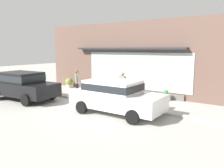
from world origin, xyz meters
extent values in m
plane|color=#B2AFA8|center=(0.00, 0.00, 0.00)|extent=(60.00, 60.00, 0.00)
cube|color=#B2B2AD|center=(0.00, -0.20, 0.06)|extent=(14.00, 0.24, 0.12)
cube|color=brown|center=(0.00, 3.20, 2.39)|extent=(14.00, 0.36, 4.79)
cube|color=#ADBCB7|center=(0.64, 3.00, 1.60)|extent=(7.41, 0.03, 2.38)
cube|color=#232833|center=(0.00, 2.85, 3.04)|extent=(8.01, 0.56, 0.12)
cube|color=#605E59|center=(0.00, 2.98, 0.18)|extent=(7.81, 0.20, 0.36)
cylinder|color=#B2B2B7|center=(0.08, 0.58, 0.03)|extent=(0.36, 0.36, 0.06)
cylinder|color=#B2B2B7|center=(0.08, 0.58, 0.38)|extent=(0.24, 0.24, 0.65)
sphere|color=#B2B2B7|center=(0.08, 0.58, 0.79)|extent=(0.28, 0.28, 0.28)
cylinder|color=#B2B2B7|center=(-0.08, 0.58, 0.42)|extent=(0.10, 0.09, 0.09)
cylinder|color=#B2B2B7|center=(0.24, 0.58, 0.42)|extent=(0.10, 0.09, 0.09)
cylinder|color=#B2B2B7|center=(0.08, 0.42, 0.42)|extent=(0.09, 0.10, 0.09)
cylinder|color=#9E9384|center=(0.72, 1.13, 0.41)|extent=(0.12, 0.12, 0.83)
cylinder|color=#9E9384|center=(0.86, 1.17, 0.41)|extent=(0.12, 0.12, 0.83)
cube|color=#9E9384|center=(0.79, 1.15, 1.14)|extent=(0.33, 0.28, 0.62)
sphere|color=#A37556|center=(0.79, 1.15, 1.57)|extent=(0.22, 0.22, 0.22)
cylinder|color=#9E9384|center=(0.61, 1.09, 1.16)|extent=(0.08, 0.08, 0.59)
cylinder|color=#9E9384|center=(0.98, 1.21, 1.16)|extent=(0.08, 0.08, 0.59)
cube|color=#846647|center=(0.52, 1.08, 0.88)|extent=(0.26, 0.17, 0.28)
cylinder|color=#232328|center=(-2.29, 0.61, 0.42)|extent=(0.12, 0.12, 0.83)
cylinder|color=#232328|center=(-2.22, 0.47, 0.42)|extent=(0.12, 0.12, 0.83)
cube|color=#9E9384|center=(-2.26, 0.54, 1.14)|extent=(0.31, 0.35, 0.62)
sphere|color=brown|center=(-2.26, 0.54, 1.58)|extent=(0.23, 0.23, 0.23)
cylinder|color=#9E9384|center=(-2.35, 0.71, 1.16)|extent=(0.08, 0.08, 0.59)
cylinder|color=#9E9384|center=(-2.16, 0.37, 1.16)|extent=(0.08, 0.08, 0.59)
cube|color=white|center=(2.02, -1.32, 0.66)|extent=(4.41, 1.85, 0.73)
cube|color=white|center=(1.80, -1.32, 1.28)|extent=(2.43, 1.69, 0.58)
cube|color=#1E2328|center=(1.80, -1.32, 1.28)|extent=(2.47, 1.71, 0.32)
cylinder|color=black|center=(3.38, -0.38, 0.30)|extent=(0.60, 0.18, 0.60)
cylinder|color=black|center=(3.39, -2.25, 0.30)|extent=(0.60, 0.18, 0.60)
cylinder|color=black|center=(0.65, -0.39, 0.30)|extent=(0.60, 0.18, 0.60)
cylinder|color=black|center=(0.66, -2.26, 0.30)|extent=(0.60, 0.18, 0.60)
cube|color=black|center=(-4.12, -2.07, 0.70)|extent=(4.47, 2.09, 0.75)
cube|color=black|center=(-4.34, -2.08, 1.34)|extent=(2.50, 1.83, 0.61)
cube|color=#1E2328|center=(-4.34, -2.08, 1.34)|extent=(2.54, 1.85, 0.34)
cylinder|color=black|center=(-2.82, -1.05, 0.33)|extent=(0.66, 0.22, 0.65)
cylinder|color=black|center=(-2.71, -2.93, 0.33)|extent=(0.66, 0.22, 0.65)
cylinder|color=black|center=(-5.53, -1.21, 0.33)|extent=(0.66, 0.22, 0.65)
cylinder|color=#B7B2A3|center=(-2.59, 2.42, 0.12)|extent=(0.42, 0.42, 0.25)
sphere|color=olive|center=(-2.59, 2.42, 0.47)|extent=(0.54, 0.54, 0.54)
cylinder|color=#B7B2A3|center=(-0.65, 2.39, 0.12)|extent=(0.35, 0.35, 0.24)
sphere|color=#4C934C|center=(-0.65, 2.39, 0.46)|extent=(0.52, 0.52, 0.52)
cylinder|color=#9E6042|center=(2.99, 2.37, 0.20)|extent=(0.25, 0.25, 0.39)
sphere|color=#3D8442|center=(2.99, 2.37, 0.52)|extent=(0.31, 0.31, 0.31)
cylinder|color=#B7B2A3|center=(-4.96, 2.51, 0.13)|extent=(0.47, 0.47, 0.26)
sphere|color=olive|center=(-4.96, 2.51, 0.47)|extent=(0.59, 0.59, 0.59)
sphere|color=#E5C64C|center=(-4.84, 2.60, 0.63)|extent=(0.13, 0.13, 0.13)
sphere|color=#DB4C7A|center=(-5.04, 2.58, 0.59)|extent=(0.18, 0.18, 0.18)
cylinder|color=#4C4C51|center=(-1.40, 2.70, 0.16)|extent=(0.33, 0.33, 0.31)
sphere|color=olive|center=(-1.40, 2.70, 0.46)|extent=(0.42, 0.42, 0.42)
sphere|color=#DB4C7A|center=(-1.31, 2.73, 0.53)|extent=(0.08, 0.08, 0.08)
cylinder|color=#33473D|center=(0.63, 2.63, 0.13)|extent=(0.51, 0.51, 0.27)
sphere|color=#3D8442|center=(0.63, 2.63, 0.55)|extent=(0.65, 0.65, 0.65)
camera|label=1|loc=(7.62, -9.85, 3.02)|focal=35.86mm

